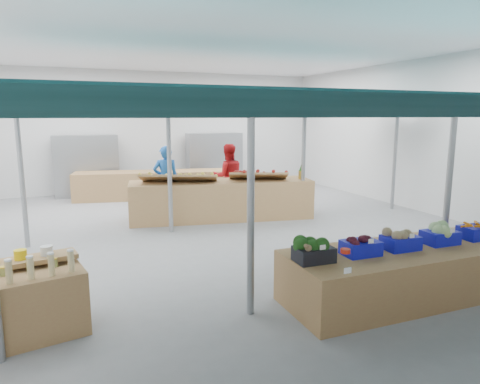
{
  "coord_description": "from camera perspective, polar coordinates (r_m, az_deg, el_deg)",
  "views": [
    {
      "loc": [
        -3.23,
        -8.98,
        2.66
      ],
      "look_at": [
        -0.15,
        -1.6,
        1.23
      ],
      "focal_mm": 32.0,
      "sensor_mm": 36.0,
      "label": 1
    }
  ],
  "objects": [
    {
      "name": "bottle_shelf",
      "position": [
        5.95,
        -29.05,
        -13.11
      ],
      "size": [
        1.92,
        1.36,
        1.08
      ],
      "rotation": [
        0.0,
        0.0,
        0.18
      ],
      "color": "#91623F",
      "rests_on": "floor"
    },
    {
      "name": "vendor_right",
      "position": [
        12.26,
        -1.61,
        2.07
      ],
      "size": [
        1.03,
        0.87,
        1.87
      ],
      "primitive_type": "imported",
      "rotation": [
        0.0,
        0.0,
        2.95
      ],
      "color": "#B4161A",
      "rests_on": "floor"
    },
    {
      "name": "apple_heap_yellow",
      "position": [
        10.77,
        -8.22,
        2.09
      ],
      "size": [
        2.02,
        1.36,
        0.27
      ],
      "rotation": [
        0.0,
        0.0,
        -0.39
      ],
      "color": "#997247",
      "rests_on": "fruit_counter"
    },
    {
      "name": "hall",
      "position": [
        10.9,
        -5.53,
        10.05
      ],
      "size": [
        13.0,
        13.0,
        13.0
      ],
      "color": "silver",
      "rests_on": "ground"
    },
    {
      "name": "crate_broccoli",
      "position": [
        5.78,
        9.81,
        -7.62
      ],
      "size": [
        0.51,
        0.41,
        0.35
      ],
      "rotation": [
        0.0,
        0.0,
        -0.04
      ],
      "color": "black",
      "rests_on": "veg_counter"
    },
    {
      "name": "vendor_left",
      "position": [
        11.74,
        -9.83,
        1.56
      ],
      "size": [
        0.75,
        0.57,
        1.87
      ],
      "primitive_type": "imported",
      "rotation": [
        0.0,
        0.0,
        2.95
      ],
      "color": "#184F9E",
      "rests_on": "floor"
    },
    {
      "name": "far_counter",
      "position": [
        14.16,
        -11.5,
        0.95
      ],
      "size": [
        5.01,
        2.04,
        0.88
      ],
      "primitive_type": "cube",
      "rotation": [
        0.0,
        0.0,
        -0.22
      ],
      "color": "#91623F",
      "rests_on": "floor"
    },
    {
      "name": "pole_grid",
      "position": [
        8.29,
        6.16,
        4.24
      ],
      "size": [
        10.0,
        4.6,
        3.0
      ],
      "color": "gray",
      "rests_on": "floor"
    },
    {
      "name": "sparrow",
      "position": [
        5.56,
        9.04,
        -7.35
      ],
      "size": [
        0.12,
        0.09,
        0.11
      ],
      "rotation": [
        0.0,
        0.0,
        -0.04
      ],
      "color": "brown",
      "rests_on": "crate_broccoli"
    },
    {
      "name": "crate_cabbage",
      "position": [
        7.14,
        25.13,
        -5.02
      ],
      "size": [
        0.51,
        0.41,
        0.35
      ],
      "rotation": [
        0.0,
        0.0,
        -0.04
      ],
      "color": "#0F13AD",
      "rests_on": "veg_counter"
    },
    {
      "name": "fruit_counter",
      "position": [
        11.11,
        -2.44,
        -1.05
      ],
      "size": [
        4.79,
        1.99,
        1.0
      ],
      "primitive_type": "cube",
      "rotation": [
        0.0,
        0.0,
        -0.19
      ],
      "color": "#91623F",
      "rests_on": "floor"
    },
    {
      "name": "floor",
      "position": [
        9.9,
        -2.79,
        -5.42
      ],
      "size": [
        13.0,
        13.0,
        0.0
      ],
      "primitive_type": "plane",
      "color": "slate",
      "rests_on": "ground"
    },
    {
      "name": "crate_carrots",
      "position": [
        7.7,
        28.97,
        -4.64
      ],
      "size": [
        0.51,
        0.41,
        0.29
      ],
      "rotation": [
        0.0,
        0.0,
        -0.04
      ],
      "color": "#0F13AD",
      "rests_on": "veg_counter"
    },
    {
      "name": "pole_ribbon",
      "position": [
        5.19,
        13.9,
        -7.87
      ],
      "size": [
        0.12,
        0.12,
        0.28
      ],
      "color": "#B91D0C",
      "rests_on": "pole_grid"
    },
    {
      "name": "awnings",
      "position": [
        8.25,
        6.28,
        10.95
      ],
      "size": [
        9.5,
        7.08,
        0.3
      ],
      "color": "#0B2B2E",
      "rests_on": "pole_grid"
    },
    {
      "name": "veg_counter",
      "position": [
        6.92,
        21.69,
        -9.85
      ],
      "size": [
        3.88,
        1.37,
        0.75
      ],
      "primitive_type": "cube",
      "rotation": [
        0.0,
        0.0,
        -0.02
      ],
      "color": "#91623F",
      "rests_on": "floor"
    },
    {
      "name": "apple_heap_red",
      "position": [
        11.08,
        2.45,
        2.41
      ],
      "size": [
        1.65,
        1.21,
        0.27
      ],
      "rotation": [
        0.0,
        0.0,
        -0.39
      ],
      "color": "#997247",
      "rests_on": "fruit_counter"
    },
    {
      "name": "pineapple",
      "position": [
        11.42,
        8.15,
        2.63
      ],
      "size": [
        0.14,
        0.14,
        0.39
      ],
      "rotation": [
        0.0,
        0.0,
        -0.39
      ],
      "color": "#8C6019",
      "rests_on": "fruit_counter"
    },
    {
      "name": "crate_celeriac",
      "position": [
        6.63,
        20.63,
        -5.95
      ],
      "size": [
        0.51,
        0.41,
        0.31
      ],
      "rotation": [
        0.0,
        0.0,
        -0.04
      ],
      "color": "#0F13AD",
      "rests_on": "veg_counter"
    },
    {
      "name": "back_shelving_left",
      "position": [
        15.08,
        -19.8,
        3.25
      ],
      "size": [
        2.0,
        0.5,
        2.0
      ],
      "primitive_type": "cube",
      "color": "#B23F33",
      "rests_on": "floor"
    },
    {
      "name": "crate_beets",
      "position": [
        6.2,
        15.79,
        -6.88
      ],
      "size": [
        0.51,
        0.41,
        0.29
      ],
      "rotation": [
        0.0,
        0.0,
        -0.04
      ],
      "color": "#0F13AD",
      "rests_on": "veg_counter"
    },
    {
      "name": "back_shelving_right",
      "position": [
        15.95,
        -3.42,
        4.18
      ],
      "size": [
        2.0,
        0.5,
        2.0
      ],
      "primitive_type": "cube",
      "color": "#B23F33",
      "rests_on": "floor"
    }
  ]
}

